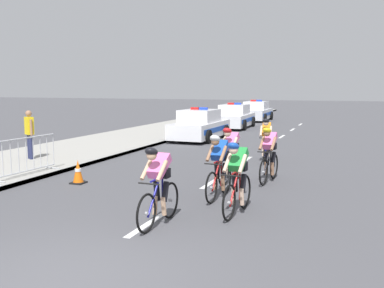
{
  "coord_description": "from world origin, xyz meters",
  "views": [
    {
      "loc": [
        3.67,
        -4.81,
        2.61
      ],
      "look_at": [
        -0.39,
        6.16,
        1.1
      ],
      "focal_mm": 41.92,
      "sensor_mm": 36.0,
      "label": 1
    }
  ],
  "objects_px": {
    "cyclist_second": "(237,177)",
    "police_car_nearest": "(200,126)",
    "police_car_second": "(235,117)",
    "cyclist_sixth": "(266,139)",
    "cyclist_third": "(219,166)",
    "cyclist_fifth": "(231,154)",
    "spectator_closest": "(29,131)",
    "cyclist_fourth": "(269,154)",
    "crowd_barrier_middle": "(26,157)",
    "traffic_cone_mid": "(78,172)",
    "cyclist_lead": "(158,185)",
    "police_car_third": "(256,112)"
  },
  "relations": [
    {
      "from": "spectator_closest",
      "to": "cyclist_fourth",
      "type": "bearing_deg",
      "value": -2.52
    },
    {
      "from": "cyclist_third",
      "to": "cyclist_fifth",
      "type": "height_order",
      "value": "same"
    },
    {
      "from": "cyclist_second",
      "to": "crowd_barrier_middle",
      "type": "distance_m",
      "value": 6.61
    },
    {
      "from": "cyclist_third",
      "to": "police_car_nearest",
      "type": "distance_m",
      "value": 11.68
    },
    {
      "from": "crowd_barrier_middle",
      "to": "cyclist_third",
      "type": "bearing_deg",
      "value": -2.53
    },
    {
      "from": "police_car_second",
      "to": "cyclist_sixth",
      "type": "bearing_deg",
      "value": -70.18
    },
    {
      "from": "spectator_closest",
      "to": "cyclist_lead",
      "type": "bearing_deg",
      "value": -34.73
    },
    {
      "from": "crowd_barrier_middle",
      "to": "spectator_closest",
      "type": "xyz_separation_m",
      "value": [
        -1.84,
        2.33,
        0.44
      ]
    },
    {
      "from": "cyclist_second",
      "to": "police_car_nearest",
      "type": "xyz_separation_m",
      "value": [
        -5.01,
        11.99,
        -0.11
      ]
    },
    {
      "from": "cyclist_fifth",
      "to": "cyclist_fourth",
      "type": "bearing_deg",
      "value": 24.29
    },
    {
      "from": "cyclist_lead",
      "to": "crowd_barrier_middle",
      "type": "bearing_deg",
      "value": 153.81
    },
    {
      "from": "cyclist_third",
      "to": "cyclist_fifth",
      "type": "xyz_separation_m",
      "value": [
        -0.21,
        1.79,
        0.0
      ]
    },
    {
      "from": "cyclist_fourth",
      "to": "spectator_closest",
      "type": "bearing_deg",
      "value": 177.48
    },
    {
      "from": "cyclist_second",
      "to": "cyclist_third",
      "type": "distance_m",
      "value": 1.34
    },
    {
      "from": "cyclist_fourth",
      "to": "crowd_barrier_middle",
      "type": "xyz_separation_m",
      "value": [
        -6.49,
        -1.97,
        -0.14
      ]
    },
    {
      "from": "cyclist_third",
      "to": "police_car_third",
      "type": "bearing_deg",
      "value": 100.17
    },
    {
      "from": "cyclist_sixth",
      "to": "police_car_nearest",
      "type": "height_order",
      "value": "police_car_nearest"
    },
    {
      "from": "cyclist_lead",
      "to": "police_car_third",
      "type": "bearing_deg",
      "value": 98.27
    },
    {
      "from": "police_car_nearest",
      "to": "police_car_third",
      "type": "bearing_deg",
      "value": 90.0
    },
    {
      "from": "cyclist_lead",
      "to": "traffic_cone_mid",
      "type": "bearing_deg",
      "value": 143.9
    },
    {
      "from": "cyclist_third",
      "to": "cyclist_sixth",
      "type": "distance_m",
      "value": 5.48
    },
    {
      "from": "cyclist_third",
      "to": "traffic_cone_mid",
      "type": "xyz_separation_m",
      "value": [
        -4.05,
        0.27,
        -0.48
      ]
    },
    {
      "from": "cyclist_fifth",
      "to": "police_car_second",
      "type": "xyz_separation_m",
      "value": [
        -4.07,
        15.66,
        -0.11
      ]
    },
    {
      "from": "police_car_second",
      "to": "crowd_barrier_middle",
      "type": "xyz_separation_m",
      "value": [
        -1.46,
        -17.19,
        -0.03
      ]
    },
    {
      "from": "police_car_nearest",
      "to": "police_car_second",
      "type": "distance_m",
      "value": 6.58
    },
    {
      "from": "cyclist_fifth",
      "to": "cyclist_sixth",
      "type": "xyz_separation_m",
      "value": [
        0.25,
        3.69,
        0.0
      ]
    },
    {
      "from": "cyclist_fifth",
      "to": "cyclist_lead",
      "type": "bearing_deg",
      "value": -93.62
    },
    {
      "from": "police_car_second",
      "to": "spectator_closest",
      "type": "distance_m",
      "value": 15.22
    },
    {
      "from": "traffic_cone_mid",
      "to": "cyclist_lead",
      "type": "bearing_deg",
      "value": -36.1
    },
    {
      "from": "cyclist_second",
      "to": "police_car_third",
      "type": "distance_m",
      "value": 25.47
    },
    {
      "from": "cyclist_second",
      "to": "cyclist_sixth",
      "type": "distance_m",
      "value": 6.63
    },
    {
      "from": "cyclist_fifth",
      "to": "cyclist_sixth",
      "type": "height_order",
      "value": "same"
    },
    {
      "from": "cyclist_second",
      "to": "cyclist_third",
      "type": "bearing_deg",
      "value": 123.16
    },
    {
      "from": "cyclist_lead",
      "to": "cyclist_sixth",
      "type": "distance_m",
      "value": 7.83
    },
    {
      "from": "cyclist_third",
      "to": "spectator_closest",
      "type": "bearing_deg",
      "value": 161.13
    },
    {
      "from": "police_car_nearest",
      "to": "spectator_closest",
      "type": "distance_m",
      "value": 8.92
    },
    {
      "from": "cyclist_lead",
      "to": "spectator_closest",
      "type": "height_order",
      "value": "spectator_closest"
    },
    {
      "from": "cyclist_lead",
      "to": "police_car_second",
      "type": "bearing_deg",
      "value": 100.9
    },
    {
      "from": "cyclist_second",
      "to": "spectator_closest",
      "type": "distance_m",
      "value": 9.1
    },
    {
      "from": "cyclist_second",
      "to": "police_car_second",
      "type": "bearing_deg",
      "value": 105.1
    },
    {
      "from": "cyclist_fifth",
      "to": "police_car_nearest",
      "type": "distance_m",
      "value": 9.95
    },
    {
      "from": "cyclist_lead",
      "to": "police_car_third",
      "type": "xyz_separation_m",
      "value": [
        -3.81,
        26.19,
        -0.11
      ]
    },
    {
      "from": "cyclist_sixth",
      "to": "traffic_cone_mid",
      "type": "relative_size",
      "value": 2.68
    },
    {
      "from": "cyclist_third",
      "to": "spectator_closest",
      "type": "distance_m",
      "value": 8.01
    },
    {
      "from": "police_car_second",
      "to": "spectator_closest",
      "type": "xyz_separation_m",
      "value": [
        -3.3,
        -14.86,
        0.4
      ]
    },
    {
      "from": "cyclist_fifth",
      "to": "police_car_nearest",
      "type": "height_order",
      "value": "police_car_nearest"
    },
    {
      "from": "police_car_nearest",
      "to": "police_car_second",
      "type": "bearing_deg",
      "value": 89.99
    },
    {
      "from": "cyclist_third",
      "to": "police_car_nearest",
      "type": "xyz_separation_m",
      "value": [
        -4.28,
        10.87,
        -0.11
      ]
    },
    {
      "from": "cyclist_lead",
      "to": "crowd_barrier_middle",
      "type": "distance_m",
      "value": 5.87
    },
    {
      "from": "spectator_closest",
      "to": "crowd_barrier_middle",
      "type": "bearing_deg",
      "value": -51.79
    }
  ]
}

